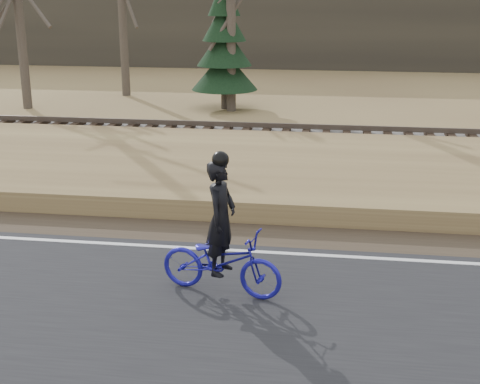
# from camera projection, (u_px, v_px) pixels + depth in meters

# --- Properties ---
(ground) EXTENTS (120.00, 120.00, 0.00)m
(ground) POSITION_uv_depth(u_px,v_px,m) (315.00, 263.00, 11.87)
(ground) COLOR #9A834E
(ground) RESTS_ON ground
(road) EXTENTS (120.00, 6.00, 0.06)m
(road) POSITION_uv_depth(u_px,v_px,m) (308.00, 330.00, 9.50)
(road) COLOR black
(road) RESTS_ON ground
(edge_line) EXTENTS (120.00, 0.12, 0.01)m
(edge_line) POSITION_uv_depth(u_px,v_px,m) (315.00, 255.00, 12.04)
(edge_line) COLOR silver
(edge_line) RESTS_ON road
(shoulder) EXTENTS (120.00, 1.60, 0.04)m
(shoulder) POSITION_uv_depth(u_px,v_px,m) (317.00, 237.00, 13.00)
(shoulder) COLOR #473A2B
(shoulder) RESTS_ON ground
(embankment) EXTENTS (120.00, 5.00, 0.44)m
(embankment) POSITION_uv_depth(u_px,v_px,m) (322.00, 184.00, 15.78)
(embankment) COLOR #9A834E
(embankment) RESTS_ON ground
(ballast) EXTENTS (120.00, 3.00, 0.45)m
(ballast) POSITION_uv_depth(u_px,v_px,m) (325.00, 147.00, 19.37)
(ballast) COLOR slate
(ballast) RESTS_ON ground
(railroad) EXTENTS (120.00, 2.40, 0.29)m
(railroad) POSITION_uv_depth(u_px,v_px,m) (326.00, 137.00, 19.28)
(railroad) COLOR black
(railroad) RESTS_ON ballast
(treeline_backdrop) EXTENTS (120.00, 4.00, 6.00)m
(treeline_backdrop) POSITION_uv_depth(u_px,v_px,m) (336.00, 15.00, 39.33)
(treeline_backdrop) COLOR #383328
(treeline_backdrop) RESTS_ON ground
(cyclist) EXTENTS (2.09, 1.10, 2.30)m
(cyclist) POSITION_uv_depth(u_px,v_px,m) (221.00, 250.00, 10.39)
(cyclist) COLOR #191594
(cyclist) RESTS_ON road
(bare_tree_near_left) EXTENTS (0.36, 0.36, 7.42)m
(bare_tree_near_left) POSITION_uv_depth(u_px,v_px,m) (231.00, 13.00, 25.04)
(bare_tree_near_left) COLOR brown
(bare_tree_near_left) RESTS_ON ground
(conifer) EXTENTS (2.60, 2.60, 5.09)m
(conifer) POSITION_uv_depth(u_px,v_px,m) (224.00, 47.00, 25.89)
(conifer) COLOR brown
(conifer) RESTS_ON ground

